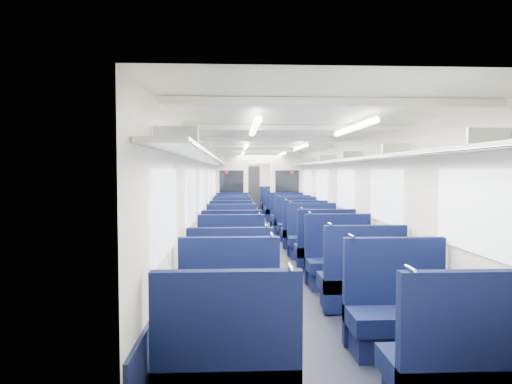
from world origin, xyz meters
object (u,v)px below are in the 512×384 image
at_px(seat_15, 297,227).
at_px(seat_7, 339,264).
at_px(seat_12, 232,233).
at_px(seat_22, 233,209).
at_px(seat_2, 229,316).
at_px(seat_18, 233,218).
at_px(seat_0, 227,372).
at_px(seat_16, 233,222).
at_px(seat_17, 291,221).
at_px(seat_11, 313,240).
at_px(seat_21, 280,211).
at_px(seat_20, 233,211).
at_px(seat_6, 231,266).
at_px(bulkhead, 259,188).
at_px(seat_9, 324,251).
at_px(seat_19, 287,217).
at_px(seat_26, 233,204).
at_px(seat_10, 232,243).
at_px(seat_8, 232,253).
at_px(seat_5, 361,284).
at_px(seat_27, 272,204).
at_px(seat_14, 233,227).
at_px(end_door, 251,188).
at_px(seat_3, 398,317).
at_px(seat_4, 230,288).
at_px(seat_13, 304,233).
at_px(seat_23, 277,208).

bearing_deg(seat_15, seat_7, -90.00).
xyz_separation_m(seat_12, seat_22, (0.00, 6.52, 0.00)).
height_order(seat_2, seat_18, same).
height_order(seat_0, seat_18, same).
relative_size(seat_16, seat_17, 1.00).
height_order(seat_11, seat_21, same).
distance_m(seat_7, seat_20, 9.08).
height_order(seat_0, seat_21, same).
height_order(seat_6, seat_7, same).
relative_size(bulkhead, seat_17, 2.45).
xyz_separation_m(seat_9, seat_11, (0.00, 1.22, 0.00)).
height_order(seat_12, seat_16, same).
distance_m(seat_19, seat_26, 5.75).
distance_m(seat_9, seat_10, 1.94).
distance_m(seat_8, seat_26, 11.32).
xyz_separation_m(seat_5, seat_8, (-1.66, 2.17, 0.00)).
bearing_deg(seat_0, seat_27, 84.03).
bearing_deg(seat_2, seat_11, 70.45).
xyz_separation_m(seat_7, seat_14, (-1.66, 4.48, 0.00)).
bearing_deg(bulkhead, seat_8, -97.60).
bearing_deg(end_door, seat_26, -121.12).
bearing_deg(bulkhead, seat_21, 64.04).
bearing_deg(seat_17, seat_21, 90.00).
bearing_deg(seat_16, seat_3, -78.42).
relative_size(seat_0, seat_5, 1.00).
relative_size(seat_4, seat_5, 1.00).
distance_m(seat_13, seat_18, 3.76).
height_order(end_door, seat_26, end_door).
height_order(end_door, seat_2, end_door).
height_order(seat_5, seat_18, same).
bearing_deg(seat_0, end_door, 87.25).
relative_size(seat_15, seat_16, 1.00).
xyz_separation_m(seat_2, seat_8, (0.00, 3.33, 0.00)).
distance_m(seat_8, seat_15, 3.94).
height_order(seat_17, seat_26, same).
height_order(bulkhead, seat_11, bulkhead).
bearing_deg(seat_23, seat_6, -99.29).
relative_size(seat_4, seat_26, 1.00).
xyz_separation_m(seat_15, seat_23, (0.00, 5.54, 0.00)).
distance_m(seat_5, seat_18, 8.17).
distance_m(end_door, seat_23, 3.74).
bearing_deg(seat_21, seat_3, -90.00).
relative_size(seat_12, seat_22, 1.00).
height_order(end_door, seat_16, end_door).
xyz_separation_m(seat_8, seat_12, (0.00, 2.44, 0.00)).
bearing_deg(seat_10, seat_3, -70.03).
bearing_deg(seat_19, seat_3, -90.00).
distance_m(seat_19, seat_20, 2.69).
relative_size(seat_2, seat_17, 1.00).
bearing_deg(seat_16, seat_15, -33.32).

